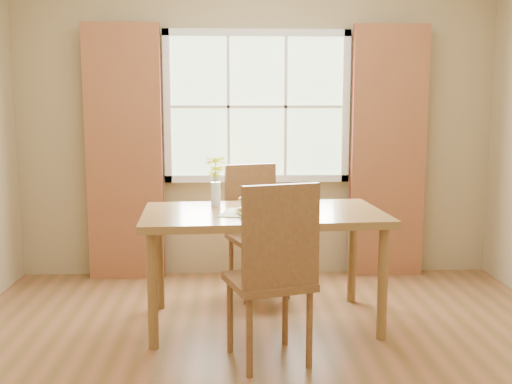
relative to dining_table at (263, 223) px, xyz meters
The scene contains 12 objects.
room 0.89m from the dining_table, 88.99° to the right, with size 4.24×3.84×2.74m.
window 1.47m from the dining_table, 89.49° to the left, with size 1.62×0.06×1.32m.
curtain_left 1.67m from the dining_table, 134.60° to the left, with size 0.65×0.08×2.20m, color maroon.
curtain_right 1.68m from the dining_table, 44.85° to the left, with size 0.65×0.08×2.20m, color maroon.
dining_table is the anchor object (origin of this frame).
chair_near 0.72m from the dining_table, 87.73° to the right, with size 0.57×0.57×1.09m.
chair_far 0.72m from the dining_table, 92.34° to the left, with size 0.55×0.55×1.04m.
placemat 0.14m from the dining_table, 116.00° to the right, with size 0.45×0.33×0.01m, color beige.
plate 0.18m from the dining_table, 110.17° to the right, with size 0.24×0.24×0.01m, color #BBD635.
croissant_sandwich 0.22m from the dining_table, 128.37° to the right, with size 0.16×0.12×0.11m.
water_glass 0.33m from the dining_table, 22.14° to the right, with size 0.08×0.08×0.12m.
flower_vase 0.49m from the dining_table, 147.17° to the left, with size 0.15×0.15×0.36m.
Camera 1 is at (-0.23, -3.41, 1.52)m, focal length 42.00 mm.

